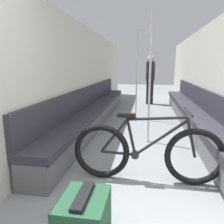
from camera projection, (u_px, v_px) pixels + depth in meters
The scene contains 9 objects.
wall_left at pixel (84, 76), 5.03m from camera, with size 0.10×10.95×2.19m, color beige.
wall_right at pixel (208, 77), 4.61m from camera, with size 0.10×10.95×2.19m, color beige.
bench_seat_row_left at pixel (96, 111), 5.18m from camera, with size 0.45×6.13×0.85m.
bench_seat_row_right at pixel (193, 114), 4.83m from camera, with size 0.45×6.13×0.85m.
bicycle at pixel (147, 153), 2.50m from camera, with size 1.72×0.46×0.86m.
grab_pole_near at pixel (150, 82), 3.67m from camera, with size 0.08×0.08×2.17m.
grab_pole_far at pixel (137, 77), 5.35m from camera, with size 0.08×0.08×2.17m.
passenger_standing at pixel (150, 79), 7.58m from camera, with size 0.30×0.30×1.68m.
luggage_bag at pixel (84, 220), 1.62m from camera, with size 0.35×0.42×0.41m.
Camera 1 is at (0.08, -1.06, 1.32)m, focal length 35.00 mm.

